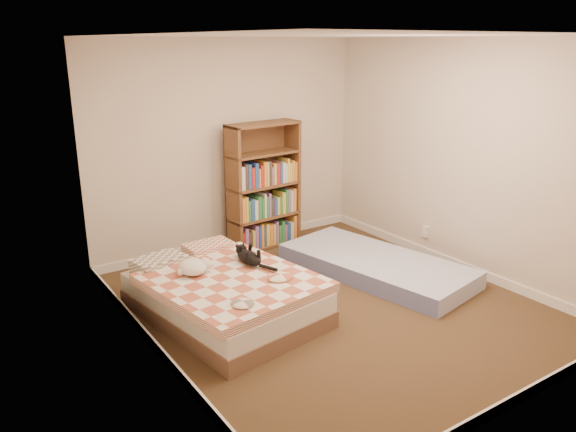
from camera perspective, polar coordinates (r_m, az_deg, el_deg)
room at (r=5.15m, az=4.61°, el=3.16°), size 3.51×4.01×2.51m
bed at (r=5.29m, az=-6.60°, el=-7.82°), size 1.49×1.91×0.47m
bookshelf at (r=6.91m, az=-2.57°, el=1.45°), size 0.95×0.39×1.54m
floor_mattress at (r=6.27m, az=8.92°, el=-4.98°), size 1.34×2.25×0.19m
black_cat at (r=5.40m, az=-4.11°, el=-4.12°), size 0.23×0.60×0.14m
white_dog at (r=5.19m, az=-9.53°, el=-5.12°), size 0.37×0.38×0.14m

